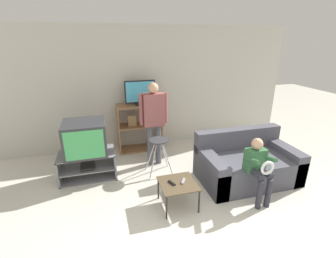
% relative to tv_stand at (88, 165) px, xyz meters
% --- Properties ---
extents(ground_plane, '(18.00, 18.00, 0.00)m').
position_rel_tv_stand_xyz_m(ground_plane, '(1.43, -2.20, -0.23)').
color(ground_plane, beige).
extents(wall_back, '(6.40, 0.06, 2.60)m').
position_rel_tv_stand_xyz_m(wall_back, '(1.43, 1.18, 1.07)').
color(wall_back, beige).
rests_on(wall_back, ground_plane).
extents(tv_stand, '(0.95, 0.55, 0.47)m').
position_rel_tv_stand_xyz_m(tv_stand, '(0.00, 0.00, 0.00)').
color(tv_stand, slate).
rests_on(tv_stand, ground_plane).
extents(television_main, '(0.68, 0.64, 0.56)m').
position_rel_tv_stand_xyz_m(television_main, '(0.01, 0.01, 0.52)').
color(television_main, '#2D2D33').
rests_on(television_main, tv_stand).
extents(media_shelf, '(0.95, 0.41, 1.02)m').
position_rel_tv_stand_xyz_m(media_shelf, '(1.08, 0.90, 0.29)').
color(media_shelf, '#8E6642').
rests_on(media_shelf, ground_plane).
extents(television_flat, '(0.63, 0.20, 0.50)m').
position_rel_tv_stand_xyz_m(television_flat, '(1.12, 0.90, 1.03)').
color(television_flat, black).
rests_on(television_flat, media_shelf).
extents(folding_stool, '(0.45, 0.38, 0.66)m').
position_rel_tv_stand_xyz_m(folding_stool, '(1.24, -0.19, 0.30)').
color(folding_stool, '#B7B7BC').
rests_on(folding_stool, ground_plane).
extents(snack_table, '(0.52, 0.52, 0.38)m').
position_rel_tv_stand_xyz_m(snack_table, '(1.28, -1.19, 0.12)').
color(snack_table, brown).
rests_on(snack_table, ground_plane).
extents(remote_control_black, '(0.09, 0.15, 0.02)m').
position_rel_tv_stand_xyz_m(remote_control_black, '(1.19, -1.18, 0.16)').
color(remote_control_black, black).
rests_on(remote_control_black, snack_table).
extents(remote_control_white, '(0.11, 0.14, 0.02)m').
position_rel_tv_stand_xyz_m(remote_control_white, '(1.36, -1.17, 0.16)').
color(remote_control_white, gray).
rests_on(remote_control_white, snack_table).
extents(couch, '(1.62, 0.96, 0.82)m').
position_rel_tv_stand_xyz_m(couch, '(2.65, -0.80, 0.05)').
color(couch, '#4C4C56').
rests_on(couch, ground_plane).
extents(person_standing_adult, '(0.53, 0.20, 1.60)m').
position_rel_tv_stand_xyz_m(person_standing_adult, '(1.24, 0.17, 0.74)').
color(person_standing_adult, '#4C4C56').
rests_on(person_standing_adult, ground_plane).
extents(person_seated_child, '(0.33, 0.43, 0.97)m').
position_rel_tv_stand_xyz_m(person_seated_child, '(2.46, -1.35, 0.36)').
color(person_seated_child, '#2D2D38').
rests_on(person_seated_child, ground_plane).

